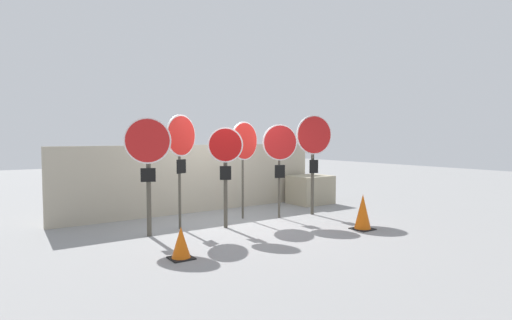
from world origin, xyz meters
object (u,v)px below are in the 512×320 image
object	(u,v)px
stop_sign_1	(181,144)
stop_sign_3	(244,146)
stop_sign_5	(314,145)
stop_sign_4	(280,148)
stop_sign_2	(225,159)
traffic_cone_0	(181,243)
stop_sign_0	(148,155)
storage_crate	(310,190)
traffic_cone_1	(363,212)

from	to	relation	value
stop_sign_1	stop_sign_3	world-z (taller)	stop_sign_1
stop_sign_1	stop_sign_5	bearing A→B (deg)	-30.83
stop_sign_4	stop_sign_2	bearing A→B (deg)	-154.86
stop_sign_5	traffic_cone_0	xyz separation A→B (m)	(-4.16, -1.49, -1.48)
stop_sign_1	traffic_cone_0	size ratio (longest dim) A/B	4.67
stop_sign_2	stop_sign_3	size ratio (longest dim) A/B	0.93
stop_sign_1	stop_sign_4	xyz separation A→B (m)	(2.37, -0.27, -0.12)
stop_sign_0	stop_sign_4	xyz separation A→B (m)	(3.16, -0.01, 0.07)
stop_sign_4	storage_crate	distance (m)	2.66
stop_sign_1	stop_sign_2	world-z (taller)	stop_sign_1
stop_sign_2	traffic_cone_0	xyz separation A→B (m)	(-1.65, -1.44, -1.21)
stop_sign_1	traffic_cone_1	size ratio (longest dim) A/B	3.23
stop_sign_1	traffic_cone_1	bearing A→B (deg)	-58.91
traffic_cone_0	traffic_cone_1	world-z (taller)	traffic_cone_1
traffic_cone_1	storage_crate	distance (m)	3.34
stop_sign_4	traffic_cone_0	world-z (taller)	stop_sign_4
stop_sign_2	stop_sign_0	bearing A→B (deg)	-157.80
stop_sign_0	stop_sign_1	world-z (taller)	stop_sign_1
stop_sign_2	storage_crate	xyz separation A→B (m)	(3.61, 1.36, -1.06)
stop_sign_0	stop_sign_2	bearing A→B (deg)	18.03
stop_sign_0	stop_sign_3	size ratio (longest dim) A/B	1.01
stop_sign_3	traffic_cone_0	distance (m)	3.55
stop_sign_5	storage_crate	xyz separation A→B (m)	(1.10, 1.31, -1.33)
stop_sign_1	stop_sign_4	size ratio (longest dim) A/B	1.07
traffic_cone_1	storage_crate	size ratio (longest dim) A/B	0.66
traffic_cone_0	stop_sign_3	bearing A→B (deg)	39.28
storage_crate	stop_sign_2	bearing A→B (deg)	-159.39
stop_sign_0	traffic_cone_0	bearing A→B (deg)	-67.26
stop_sign_0	traffic_cone_0	xyz separation A→B (m)	(-0.07, -1.64, -1.33)
stop_sign_0	stop_sign_3	bearing A→B (deg)	34.57
stop_sign_2	stop_sign_5	size ratio (longest dim) A/B	0.86
stop_sign_3	traffic_cone_1	xyz separation A→B (m)	(1.42, -2.31, -1.35)
stop_sign_0	stop_sign_5	world-z (taller)	stop_sign_5
traffic_cone_0	stop_sign_4	bearing A→B (deg)	26.78
stop_sign_5	stop_sign_3	bearing A→B (deg)	174.64
traffic_cone_1	stop_sign_0	bearing A→B (deg)	153.77
stop_sign_3	stop_sign_5	world-z (taller)	stop_sign_5
stop_sign_2	storage_crate	bearing A→B (deg)	49.85
stop_sign_5	traffic_cone_1	xyz separation A→B (m)	(-0.24, -1.75, -1.37)
traffic_cone_0	stop_sign_2	bearing A→B (deg)	41.24
traffic_cone_0	storage_crate	distance (m)	5.96
stop_sign_4	stop_sign_5	bearing A→B (deg)	10.09
stop_sign_1	stop_sign_5	size ratio (longest dim) A/B	0.97
stop_sign_2	stop_sign_1	bearing A→B (deg)	179.34
stop_sign_3	stop_sign_4	size ratio (longest dim) A/B	1.02
stop_sign_3	stop_sign_4	world-z (taller)	stop_sign_3
stop_sign_4	storage_crate	world-z (taller)	stop_sign_4
stop_sign_4	traffic_cone_1	distance (m)	2.39
stop_sign_3	stop_sign_2	bearing A→B (deg)	-159.80
stop_sign_0	traffic_cone_1	distance (m)	4.47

